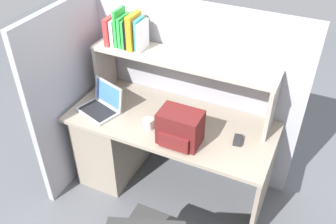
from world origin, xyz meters
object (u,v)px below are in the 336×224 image
object	(u,v)px
laptop	(102,105)
paper_cup	(148,124)
backpack	(180,128)
computer_mouse	(238,140)

from	to	relation	value
laptop	paper_cup	xyz separation A→B (m)	(0.44, -0.05, -0.01)
laptop	backpack	distance (m)	0.72
backpack	computer_mouse	distance (m)	0.43
computer_mouse	paper_cup	distance (m)	0.67
computer_mouse	backpack	bearing A→B (deg)	-164.01
laptop	paper_cup	world-z (taller)	laptop
paper_cup	computer_mouse	bearing A→B (deg)	12.03
laptop	computer_mouse	distance (m)	1.10
computer_mouse	paper_cup	xyz separation A→B (m)	(-0.65, -0.14, 0.03)
backpack	laptop	bearing A→B (deg)	173.02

